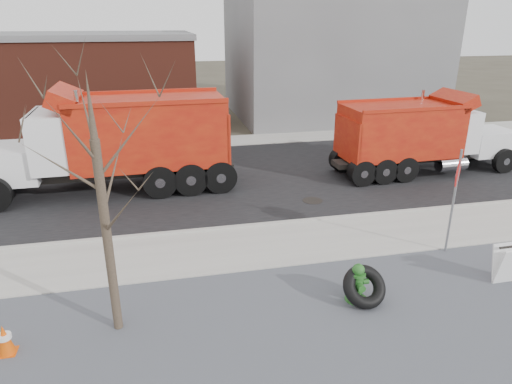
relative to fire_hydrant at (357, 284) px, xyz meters
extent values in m
plane|color=#383328|center=(-1.99, 2.74, -0.43)|extent=(120.00, 120.00, 0.00)
cube|color=slate|center=(-1.99, -0.76, -0.42)|extent=(60.00, 5.00, 0.03)
cube|color=#9E9B93|center=(-1.99, 2.99, -0.40)|extent=(60.00, 2.50, 0.06)
cube|color=#9E9B93|center=(-1.99, 4.29, -0.38)|extent=(60.00, 0.15, 0.11)
cube|color=black|center=(-1.99, 9.04, -0.42)|extent=(60.00, 9.40, 0.02)
cube|color=#9E9B93|center=(-1.99, 14.74, -0.40)|extent=(60.00, 2.00, 0.06)
cube|color=gray|center=(7.01, 20.74, 3.57)|extent=(12.00, 10.00, 8.00)
cube|color=maroon|center=(-11.99, 19.74, 2.07)|extent=(20.00, 8.00, 5.00)
cylinder|color=#382D23|center=(-5.19, 0.14, 1.57)|extent=(0.18, 0.18, 4.00)
cone|color=#382D23|center=(-5.19, 0.14, 4.17)|extent=(0.14, 0.14, 1.20)
cylinder|color=#2A6928|center=(0.00, 0.01, -0.40)|extent=(0.50, 0.50, 0.07)
cylinder|color=#2A6928|center=(0.00, 0.01, -0.06)|extent=(0.26, 0.26, 0.69)
cylinder|color=#2A6928|center=(0.00, 0.01, 0.25)|extent=(0.34, 0.34, 0.06)
sphere|color=#2A6928|center=(0.00, 0.01, 0.37)|extent=(0.27, 0.27, 0.27)
cylinder|color=#2A6928|center=(0.00, 0.01, 0.48)|extent=(0.06, 0.06, 0.07)
cylinder|color=#2A6928|center=(-0.19, 0.01, 0.05)|extent=(0.14, 0.13, 0.13)
cylinder|color=#2A6928|center=(0.19, 0.01, 0.05)|extent=(0.14, 0.13, 0.13)
cylinder|color=#2A6928|center=(0.00, -0.19, 0.02)|extent=(0.17, 0.14, 0.17)
torus|color=black|center=(0.11, -0.13, 0.00)|extent=(1.05, 0.94, 0.91)
cylinder|color=gray|center=(3.35, 1.64, 1.02)|extent=(0.06, 0.06, 2.90)
cylinder|color=#BA0E0D|center=(3.35, 1.64, 1.85)|extent=(0.56, 0.60, 0.79)
cube|color=white|center=(3.83, -0.16, 0.07)|extent=(0.71, 0.25, 0.96)
cube|color=white|center=(3.83, 0.04, 0.07)|extent=(0.71, 0.25, 0.96)
cube|color=black|center=(3.83, -0.06, 0.55)|extent=(0.70, 0.06, 0.04)
cube|color=#DE4C07|center=(-7.21, -0.21, -0.42)|extent=(0.34, 0.34, 0.04)
cone|color=#DE4C07|center=(-7.21, -0.21, -0.10)|extent=(0.32, 0.32, 0.62)
cylinder|color=white|center=(-7.21, -0.21, -0.04)|extent=(0.26, 0.26, 0.09)
cube|color=black|center=(6.48, 8.09, 0.19)|extent=(7.80, 1.11, 0.20)
cube|color=white|center=(9.46, 8.21, 0.68)|extent=(2.07, 1.85, 1.00)
cube|color=silver|center=(10.53, 8.26, 0.68)|extent=(0.13, 1.59, 0.91)
cube|color=white|center=(7.56, 8.13, 1.31)|extent=(1.54, 2.15, 1.64)
cube|color=black|center=(8.31, 8.16, 1.77)|extent=(0.12, 1.82, 0.73)
cube|color=#AB290E|center=(5.30, 8.04, 1.40)|extent=(4.63, 2.37, 2.00)
cylinder|color=silver|center=(6.68, 8.96, 1.72)|extent=(0.13, 0.13, 2.18)
cylinder|color=black|center=(9.62, 9.20, 0.09)|extent=(1.01, 0.31, 1.00)
cylinder|color=black|center=(9.70, 7.24, 0.09)|extent=(1.01, 0.31, 1.00)
cylinder|color=black|center=(4.17, 8.87, 0.09)|extent=(1.01, 0.31, 1.00)
cylinder|color=black|center=(4.24, 7.12, 0.09)|extent=(1.01, 0.31, 1.00)
cube|color=black|center=(-5.80, 8.50, 0.28)|extent=(8.82, 1.16, 0.24)
cube|color=white|center=(-9.33, 8.41, 0.88)|extent=(2.42, 2.16, 1.18)
cube|color=white|center=(-7.44, 8.46, 1.63)|extent=(1.79, 2.52, 1.94)
cube|color=black|center=(-8.19, 8.44, 2.17)|extent=(0.10, 2.15, 0.86)
cube|color=#AB290E|center=(-4.40, 8.54, 1.74)|extent=(5.45, 2.72, 2.37)
cylinder|color=silver|center=(-6.56, 7.46, 2.12)|extent=(0.15, 0.15, 2.59)
cylinder|color=black|center=(-9.56, 9.57, 0.18)|extent=(1.19, 0.35, 1.18)
cylinder|color=black|center=(-3.09, 7.54, 0.18)|extent=(1.19, 0.35, 1.18)
cylinder|color=black|center=(-3.14, 9.61, 0.18)|extent=(1.19, 0.35, 1.18)
camera|label=1|loc=(-4.08, -8.08, 5.55)|focal=32.00mm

